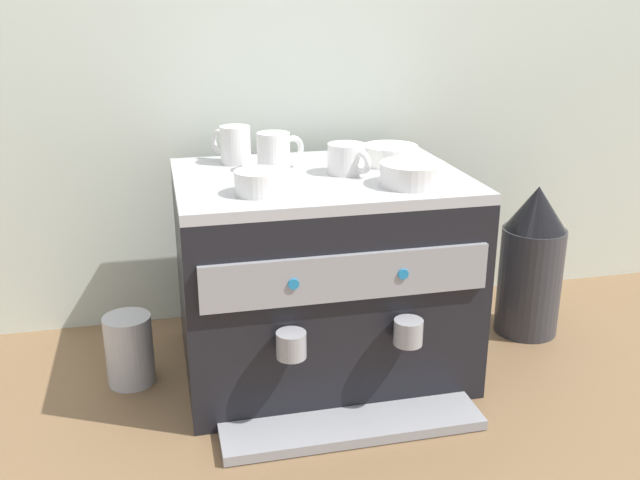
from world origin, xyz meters
TOP-DOWN VIEW (x-y plane):
  - ground_plane at (0.00, 0.00)m, footprint 4.00×4.00m
  - tiled_backsplash_wall at (0.00, 0.33)m, footprint 2.80×0.03m
  - espresso_machine at (0.00, -0.00)m, footprint 0.60×0.56m
  - ceramic_cup_0 at (-0.08, 0.05)m, footprint 0.11×0.07m
  - ceramic_cup_1 at (-0.16, 0.15)m, footprint 0.08×0.10m
  - ceramic_cup_2 at (0.06, -0.00)m, footprint 0.08×0.11m
  - ceramic_bowl_0 at (0.17, 0.06)m, footprint 0.12×0.12m
  - ceramic_bowl_1 at (0.16, -0.12)m, footprint 0.13×0.13m
  - ceramic_bowl_2 at (-0.14, -0.12)m, footprint 0.09×0.09m
  - coffee_grinder at (0.53, 0.04)m, footprint 0.15×0.15m
  - milk_pitcher at (-0.42, 0.01)m, footprint 0.10×0.10m

SIDE VIEW (x-z plane):
  - ground_plane at x=0.00m, z-range 0.00..0.00m
  - milk_pitcher at x=-0.42m, z-range 0.00..0.15m
  - coffee_grinder at x=0.53m, z-range 0.00..0.37m
  - espresso_machine at x=0.00m, z-range 0.00..0.44m
  - ceramic_bowl_0 at x=0.17m, z-range 0.44..0.48m
  - ceramic_bowl_1 at x=0.16m, z-range 0.44..0.48m
  - ceramic_bowl_2 at x=-0.14m, z-range 0.44..0.48m
  - ceramic_cup_2 at x=0.06m, z-range 0.44..0.50m
  - ceramic_cup_1 at x=-0.16m, z-range 0.44..0.52m
  - ceramic_cup_0 at x=-0.08m, z-range 0.44..0.52m
  - tiled_backsplash_wall at x=0.00m, z-range 0.00..1.00m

